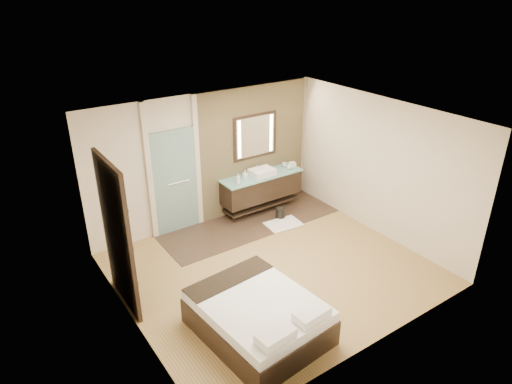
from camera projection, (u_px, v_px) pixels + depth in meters
floor at (273, 269)px, 8.02m from camera, size 5.00×5.00×0.00m
tile_strip at (250, 223)px, 9.52m from camera, size 3.80×1.30×0.01m
stone_wall at (254, 149)px, 9.65m from camera, size 2.60×0.08×2.70m
vanity at (261, 187)px, 9.77m from camera, size 1.85×0.55×0.88m
mirror_unit at (255, 136)px, 9.49m from camera, size 1.06×0.04×0.96m
frosted_door at (175, 178)px, 8.79m from camera, size 1.10×0.12×2.70m
shoji_partition at (117, 235)px, 6.71m from camera, size 0.06×1.20×2.40m
bed at (258, 316)px, 6.47m from camera, size 1.60×1.93×0.70m
bath_mat at (283, 224)px, 9.44m from camera, size 0.76×0.56×0.02m
waste_bin at (281, 213)px, 9.66m from camera, size 0.24×0.24×0.25m
tissue_box at (293, 164)px, 10.03m from camera, size 0.15×0.15×0.10m
soap_bottle_a at (238, 179)px, 9.17m from camera, size 0.09×0.10×0.22m
soap_bottle_b at (245, 174)px, 9.40m from camera, size 0.11×0.11×0.19m
soap_bottle_c at (289, 166)px, 9.89m from camera, size 0.14×0.14×0.16m
cup at (285, 165)px, 10.04m from camera, size 0.12×0.12×0.09m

